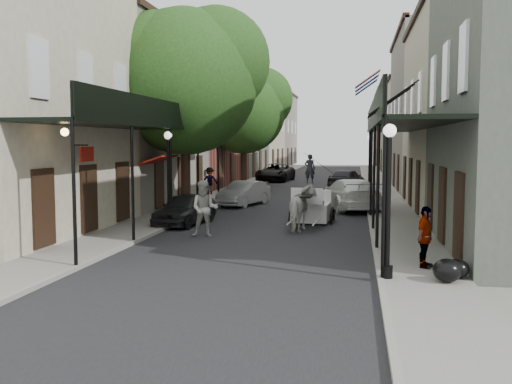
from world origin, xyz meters
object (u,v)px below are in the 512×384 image
at_px(pedestrian_sidewalk_right, 425,237).
at_px(car_right_far, 347,179).
at_px(horse, 303,208).
at_px(pedestrian_walking, 205,209).
at_px(lamppost_right_far, 370,165).
at_px(car_left_far, 275,172).
at_px(lamppost_left, 169,176).
at_px(carriage, 313,195).
at_px(car_right_near, 350,194).
at_px(car_left_near, 185,209).
at_px(car_left_mid, 244,193).
at_px(pedestrian_sidewalk_left, 210,181).
at_px(tree_near, 194,76).
at_px(tree_far, 249,108).
at_px(lamppost_right_near, 388,199).

relative_size(pedestrian_sidewalk_right, car_right_far, 0.37).
distance_m(horse, pedestrian_walking, 3.92).
height_order(lamppost_right_far, car_left_far, lamppost_right_far).
xyz_separation_m(lamppost_left, carriage, (5.61, 2.49, -0.91)).
bearing_deg(car_right_near, pedestrian_walking, 45.25).
xyz_separation_m(car_left_near, car_left_mid, (1.00, 7.43, -0.00)).
height_order(pedestrian_sidewalk_left, car_right_near, pedestrian_sidewalk_left).
relative_size(lamppost_right_far, pedestrian_walking, 1.82).
height_order(carriage, pedestrian_walking, carriage).
bearing_deg(car_right_far, pedestrian_walking, 94.12).
height_order(pedestrian_sidewalk_right, car_left_far, pedestrian_sidewalk_right).
bearing_deg(tree_near, pedestrian_sidewalk_right, -49.32).
bearing_deg(pedestrian_sidewalk_left, tree_far, -128.49).
xyz_separation_m(tree_far, lamppost_right_far, (8.35, -6.18, -3.79)).
relative_size(lamppost_right_far, horse, 1.78).
height_order(horse, car_right_far, horse).
height_order(lamppost_left, pedestrian_walking, lamppost_left).
bearing_deg(lamppost_left, lamppost_right_far, 55.65).
bearing_deg(lamppost_left, pedestrian_walking, -46.92).
bearing_deg(tree_far, pedestrian_walking, -83.73).
bearing_deg(car_left_near, car_left_far, 97.75).
xyz_separation_m(horse, car_right_near, (1.67, 7.23, -0.09)).
xyz_separation_m(pedestrian_sidewalk_left, car_left_far, (2.18, 14.35, -0.20)).
bearing_deg(lamppost_left, tree_near, 91.34).
bearing_deg(car_left_mid, lamppost_right_near, -51.26).
distance_m(lamppost_left, horse, 5.59).
height_order(pedestrian_walking, car_right_near, pedestrian_walking).
height_order(tree_near, lamppost_right_near, tree_near).
xyz_separation_m(horse, pedestrian_sidewalk_left, (-7.14, 13.17, 0.09)).
height_order(tree_near, lamppost_right_far, tree_near).
bearing_deg(car_left_mid, carriage, -37.27).
height_order(tree_far, pedestrian_walking, tree_far).
bearing_deg(horse, car_left_near, -6.22).
bearing_deg(lamppost_right_near, car_right_near, 94.10).
distance_m(lamppost_right_near, car_left_near, 11.61).
xyz_separation_m(lamppost_right_far, horse, (-2.74, -12.24, -1.17)).
height_order(tree_near, horse, tree_near).
xyz_separation_m(tree_far, car_right_far, (6.92, 1.64, -5.08)).
height_order(car_right_near, car_right_far, car_right_near).
xyz_separation_m(car_left_far, car_right_near, (6.63, -20.29, 0.01)).
height_order(tree_near, car_left_near, tree_near).
bearing_deg(pedestrian_sidewalk_right, car_right_far, 28.30).
bearing_deg(car_right_far, car_right_near, 107.66).
distance_m(pedestrian_walking, pedestrian_sidewalk_left, 15.64).
xyz_separation_m(lamppost_right_near, car_left_mid, (-6.70, 16.00, -1.40)).
bearing_deg(car_left_far, car_left_mid, -81.33).
height_order(lamppost_left, car_left_far, lamppost_left).
xyz_separation_m(tree_far, horse, (5.61, -18.42, -4.96)).
height_order(lamppost_left, pedestrian_sidewalk_right, lamppost_left).
bearing_deg(horse, pedestrian_walking, 33.88).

